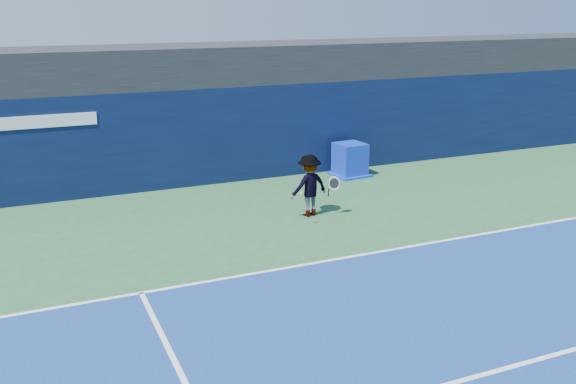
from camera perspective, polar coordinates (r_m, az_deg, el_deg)
ground at (r=12.45m, az=13.61°, el=-10.27°), size 80.00×80.00×0.00m
baseline at (r=14.71m, az=6.63°, el=-5.56°), size 24.00×0.10×0.01m
service_line at (r=11.13m, az=19.93°, el=-14.22°), size 24.00×0.10×0.01m
stadium_band at (r=21.48m, az=-4.60°, el=11.39°), size 36.00×3.00×1.20m
back_wall_assembly at (r=20.84m, az=-3.58°, el=5.42°), size 36.00×1.03×3.00m
equipment_cart at (r=21.21m, az=5.53°, el=2.77°), size 1.22×1.22×1.08m
tennis_player at (r=17.04m, az=1.91°, el=0.59°), size 1.32×0.78×1.67m
tennis_ball at (r=16.05m, az=1.21°, el=-0.08°), size 0.08×0.08×0.08m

